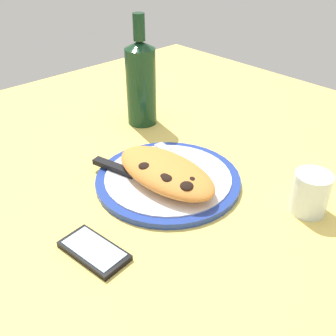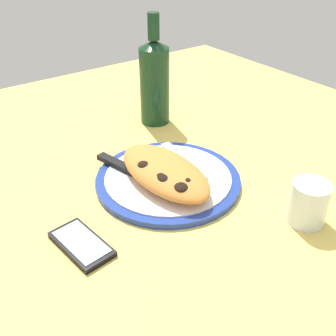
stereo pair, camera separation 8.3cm
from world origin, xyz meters
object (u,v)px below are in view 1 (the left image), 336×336
Objects in this scene: calzone at (165,172)px; knife at (126,172)px; fork at (176,156)px; water_glass at (310,195)px; wine_bottle at (141,81)px; smartphone at (94,251)px; plate at (168,179)px.

calzone is 1.03× the size of knife.
fork is 2.13× the size of water_glass.
fork is 0.62× the size of wine_bottle.
smartphone is (-13.56, 17.40, -1.54)cm from knife.
plate is at bearing -73.69° from smartphone.
knife is 22.12cm from smartphone.
plate is at bearing -138.52° from knife.
fork reaches higher than smartphone.
plate is 1.27× the size of knife.
wine_bottle is (25.99, -14.72, 10.80)cm from plate.
wine_bottle is at bearing -1.91° from water_glass.
knife is at bearing 30.80° from water_glass.
wine_bottle is (26.96, -16.34, 7.70)cm from calzone.
calzone is 3.02× the size of water_glass.
calzone is at bearing 120.79° from plate.
wine_bottle is at bearing -31.22° from calzone.
water_glass reaches higher than fork.
plate is 31.77cm from wine_bottle.
water_glass is (-18.26, -36.36, 3.06)cm from smartphone.
fork is 32.15cm from smartphone.
wine_bottle reaches higher than smartphone.
knife is at bearing 29.38° from calzone.
water_glass reaches higher than smartphone.
plate is 9.08cm from knife.
fork is at bearing -55.81° from plate.
plate is 1.07× the size of wine_bottle.
fork is 24.90cm from wine_bottle.
knife reaches higher than fork.
plate is 3.63cm from calzone.
plate is 3.72× the size of water_glass.
knife is 1.88× the size of smartphone.
water_glass is at bearing -152.58° from plate.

